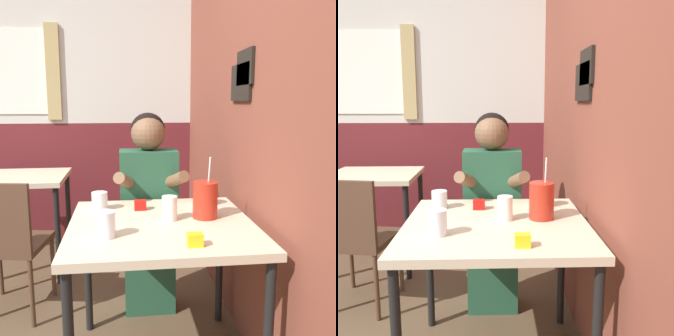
{
  "view_description": "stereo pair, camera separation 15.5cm",
  "coord_description": "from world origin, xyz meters",
  "views": [
    {
      "loc": [
        0.47,
        -1.2,
        1.29
      ],
      "look_at": [
        0.69,
        0.6,
        0.97
      ],
      "focal_mm": 40.0,
      "sensor_mm": 36.0,
      "label": 1
    },
    {
      "loc": [
        0.62,
        -1.21,
        1.29
      ],
      "look_at": [
        0.69,
        0.6,
        0.97
      ],
      "focal_mm": 40.0,
      "sensor_mm": 36.0,
      "label": 2
    }
  ],
  "objects": [
    {
      "name": "glass_by_brick",
      "position": [
        0.35,
        0.67,
        0.79
      ],
      "size": [
        0.08,
        0.08,
        0.09
      ],
      "color": "silver",
      "rests_on": "main_table"
    },
    {
      "name": "glass_near_pitcher",
      "position": [
        0.39,
        0.27,
        0.8
      ],
      "size": [
        0.08,
        0.08,
        0.11
      ],
      "color": "silver",
      "rests_on": "main_table"
    },
    {
      "name": "cocktail_pitcher",
      "position": [
        0.85,
        0.48,
        0.83
      ],
      "size": [
        0.12,
        0.12,
        0.29
      ],
      "color": "#B22819",
      "rests_on": "main_table"
    },
    {
      "name": "background_table",
      "position": [
        -0.3,
        1.67,
        0.64
      ],
      "size": [
        0.68,
        0.62,
        0.75
      ],
      "color": "beige",
      "rests_on": "ground_plane"
    },
    {
      "name": "glass_far_side",
      "position": [
        0.9,
        0.69,
        0.8
      ],
      "size": [
        0.08,
        0.08,
        0.11
      ],
      "color": "silver",
      "rests_on": "main_table"
    },
    {
      "name": "brick_wall_right",
      "position": [
        1.13,
        1.15,
        1.35
      ],
      "size": [
        0.08,
        4.29,
        2.7
      ],
      "color": "brown",
      "rests_on": "ground_plane"
    },
    {
      "name": "chair_near_window",
      "position": [
        -0.23,
        1.0,
        0.5
      ],
      "size": [
        0.46,
        0.46,
        0.85
      ],
      "rotation": [
        0.0,
        0.0,
        -0.16
      ],
      "color": "#4C3323",
      "rests_on": "ground_plane"
    },
    {
      "name": "condiment_ketchup",
      "position": [
        0.55,
        0.65,
        0.77
      ],
      "size": [
        0.06,
        0.04,
        0.05
      ],
      "color": "#B7140F",
      "rests_on": "main_table"
    },
    {
      "name": "glass_center",
      "position": [
        0.68,
        0.46,
        0.8
      ],
      "size": [
        0.07,
        0.07,
        0.11
      ],
      "color": "silver",
      "rests_on": "main_table"
    },
    {
      "name": "person_seated",
      "position": [
        0.62,
        0.99,
        0.65
      ],
      "size": [
        0.42,
        0.41,
        1.23
      ],
      "color": "#235138",
      "rests_on": "ground_plane"
    },
    {
      "name": "condiment_mustard",
      "position": [
        0.74,
        0.13,
        0.77
      ],
      "size": [
        0.06,
        0.04,
        0.05
      ],
      "color": "yellow",
      "rests_on": "main_table"
    },
    {
      "name": "main_table",
      "position": [
        0.64,
        0.43,
        0.67
      ],
      "size": [
        0.84,
        0.82,
        0.75
      ],
      "color": "beige",
      "rests_on": "ground_plane"
    },
    {
      "name": "back_wall",
      "position": [
        -0.02,
        2.32,
        1.36
      ],
      "size": [
        5.21,
        0.09,
        2.7
      ],
      "color": "silver",
      "rests_on": "ground_plane"
    }
  ]
}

